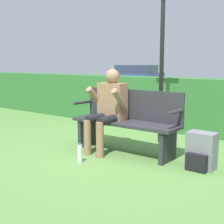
% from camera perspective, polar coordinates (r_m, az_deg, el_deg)
% --- Properties ---
extents(ground_plane, '(40.00, 40.00, 0.00)m').
position_cam_1_polar(ground_plane, '(4.71, 2.21, -7.42)').
color(ground_plane, '#5B8942').
extents(hedge_back, '(12.00, 0.51, 1.04)m').
position_cam_1_polar(hedge_back, '(6.22, 12.37, 1.30)').
color(hedge_back, '#337033').
rests_on(hedge_back, ground).
extents(park_bench, '(1.68, 0.46, 0.93)m').
position_cam_1_polar(park_bench, '(4.65, 2.72, -1.56)').
color(park_bench, '#2D2D33').
rests_on(park_bench, ground).
extents(person_seated, '(0.56, 0.61, 1.24)m').
position_cam_1_polar(person_seated, '(4.67, -0.68, 1.19)').
color(person_seated, '#997051').
rests_on(person_seated, ground).
extents(backpack, '(0.35, 0.31, 0.47)m').
position_cam_1_polar(backpack, '(4.12, 15.96, -6.97)').
color(backpack, slate).
rests_on(backpack, ground).
extents(water_bottle, '(0.06, 0.06, 0.27)m').
position_cam_1_polar(water_bottle, '(4.24, -5.90, -7.55)').
color(water_bottle, white).
rests_on(water_bottle, ground).
extents(signpost, '(0.46, 0.09, 2.67)m').
position_cam_1_polar(signpost, '(5.24, 9.08, 11.31)').
color(signpost, black).
rests_on(signpost, ground).
extents(parked_car, '(2.85, 4.32, 1.23)m').
position_cam_1_polar(parked_car, '(15.69, 4.59, 6.27)').
color(parked_car, '#2D4784').
rests_on(parked_car, ground).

